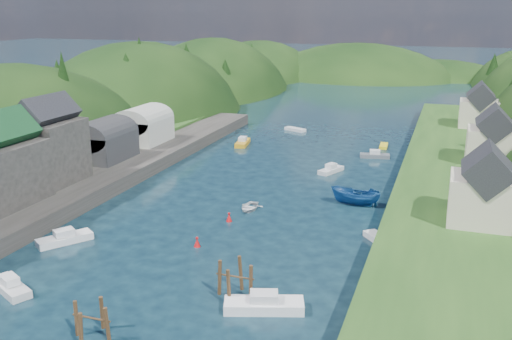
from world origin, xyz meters
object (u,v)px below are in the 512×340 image
at_px(channel_buoy_near, 197,242).
at_px(channel_buoy_far, 229,217).
at_px(piling_cluster_near, 92,324).
at_px(piling_cluster_far, 235,283).

xyz_separation_m(channel_buoy_near, channel_buoy_far, (0.45, 7.91, 0.00)).
bearing_deg(channel_buoy_near, channel_buoy_far, 86.75).
distance_m(channel_buoy_near, channel_buoy_far, 7.92).
bearing_deg(piling_cluster_near, piling_cluster_far, 49.76).
height_order(piling_cluster_far, channel_buoy_far, piling_cluster_far).
height_order(piling_cluster_near, piling_cluster_far, piling_cluster_far).
bearing_deg(piling_cluster_far, channel_buoy_near, 130.92).
bearing_deg(piling_cluster_near, channel_buoy_near, 89.10).
distance_m(piling_cluster_near, channel_buoy_near, 18.17).
bearing_deg(channel_buoy_near, piling_cluster_near, -90.90).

